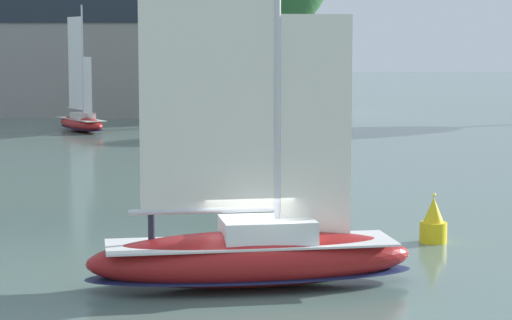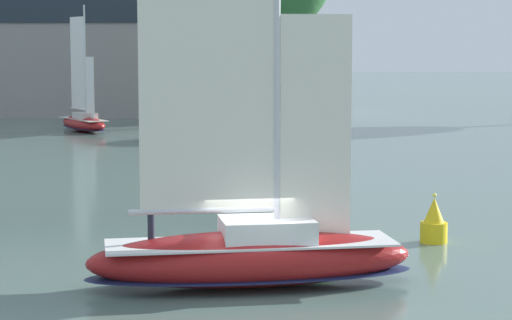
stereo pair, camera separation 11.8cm
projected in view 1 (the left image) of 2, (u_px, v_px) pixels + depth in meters
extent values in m
plane|color=slate|center=(251.00, 286.00, 28.22)|extent=(400.00, 400.00, 0.00)
cube|color=gray|center=(135.00, 19.00, 95.61)|extent=(32.92, 15.70, 18.07)
cube|color=#1E2833|center=(120.00, 6.00, 87.64)|extent=(29.63, 0.10, 2.89)
cylinder|color=#4C3828|center=(277.00, 62.00, 83.76)|extent=(0.82, 0.82, 10.21)
ellipsoid|color=maroon|center=(251.00, 259.00, 28.13)|extent=(9.59, 4.48, 1.57)
ellipsoid|color=#19234C|center=(251.00, 274.00, 28.18)|extent=(9.68, 4.52, 0.19)
cube|color=silver|center=(251.00, 243.00, 28.07)|extent=(8.41, 3.84, 0.06)
cube|color=silver|center=(267.00, 230.00, 28.11)|extent=(2.91, 2.32, 0.65)
cylinder|color=silver|center=(277.00, 35.00, 27.50)|extent=(0.18, 0.18, 11.56)
cylinder|color=silver|center=(204.00, 211.00, 27.74)|extent=(4.10, 1.03, 0.16)
cube|color=silver|center=(209.00, 39.00, 27.20)|extent=(3.75, 0.84, 9.48)
cube|color=silver|center=(316.00, 128.00, 28.00)|extent=(1.99, 0.45, 6.36)
cylinder|color=#232838|center=(152.00, 228.00, 27.86)|extent=(0.24, 0.24, 0.85)
cylinder|color=#1E4CA5|center=(151.00, 201.00, 27.78)|extent=(0.40, 0.40, 0.65)
sphere|color=tan|center=(151.00, 185.00, 27.72)|extent=(0.24, 0.24, 0.24)
ellipsoid|color=maroon|center=(81.00, 124.00, 76.59)|extent=(5.55, 6.77, 1.18)
ellipsoid|color=#19234C|center=(81.00, 128.00, 76.63)|extent=(5.60, 6.84, 0.14)
cube|color=#BCB7A8|center=(81.00, 119.00, 76.55)|extent=(4.82, 5.92, 0.06)
cube|color=beige|center=(83.00, 116.00, 76.22)|extent=(2.22, 2.36, 0.48)
cylinder|color=silver|center=(83.00, 62.00, 75.57)|extent=(0.14, 0.14, 8.64)
cylinder|color=silver|center=(76.00, 109.00, 77.30)|extent=(1.88, 2.62, 0.12)
cube|color=white|center=(76.00, 63.00, 76.78)|extent=(1.66, 2.36, 7.09)
cube|color=white|center=(88.00, 88.00, 75.08)|extent=(0.89, 1.26, 4.75)
cylinder|color=yellow|center=(433.00, 232.00, 34.29)|extent=(0.94, 0.94, 0.70)
cone|color=yellow|center=(434.00, 210.00, 34.20)|extent=(0.70, 0.70, 0.86)
sphere|color=#F2F266|center=(434.00, 195.00, 34.14)|extent=(0.16, 0.16, 0.16)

